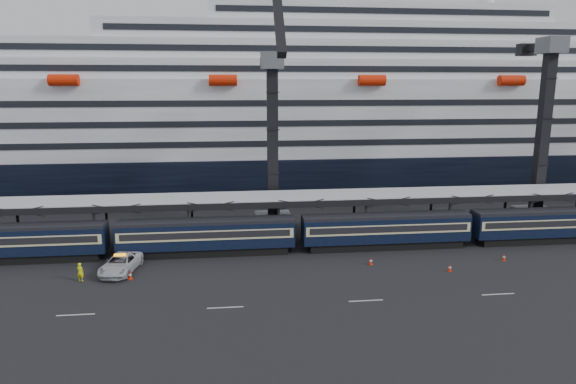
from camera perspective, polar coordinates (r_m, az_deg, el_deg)
The scene contains 12 objects.
ground at distance 54.06m, azimuth 22.14°, elevation -8.73°, with size 260.00×260.00×0.00m, color black.
train at distance 60.13m, azimuth 13.86°, elevation -3.93°, with size 133.05×3.00×4.05m.
canopy at distance 64.73m, azimuth 16.63°, elevation -0.18°, with size 130.00×6.25×5.53m.
cruise_ship at distance 93.52m, azimuth 8.55°, elevation 8.14°, with size 214.09×28.84×34.00m.
crane_dark_near at distance 63.26m, azimuth -1.70°, elevation 6.16°, with size 4.50×17.75×35.08m.
crane_dark_mid at distance 73.91m, azimuth 26.74°, elevation 6.85°, with size 4.50×18.24×39.64m.
pickup_truck at distance 53.70m, azimuth -18.11°, elevation -7.59°, with size 2.85×6.18×1.72m, color silver.
worker at distance 52.62m, azimuth -22.10°, elevation -8.24°, with size 0.66×0.43×1.81m, color #F0FF0D.
traffic_cone_b at distance 51.70m, azimuth -17.16°, elevation -8.80°, with size 0.43×0.43×0.85m.
traffic_cone_c at distance 53.95m, azimuth 9.19°, elevation -7.58°, with size 0.39×0.39×0.78m.
traffic_cone_d at distance 53.94m, azimuth 17.55°, elevation -8.02°, with size 0.37×0.37×0.75m.
traffic_cone_e at distance 59.02m, azimuth 22.87°, elevation -6.70°, with size 0.37×0.37×0.73m.
Camera 1 is at (-25.39, -44.12, 18.20)m, focal length 32.00 mm.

